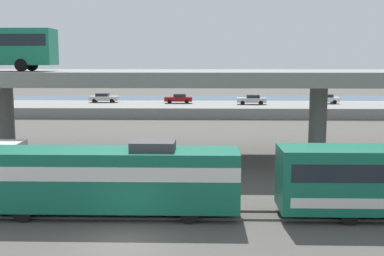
# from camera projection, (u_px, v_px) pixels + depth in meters

# --- Properties ---
(ground_plane) EXTENTS (260.00, 260.00, 0.00)m
(ground_plane) POSITION_uv_depth(u_px,v_px,m) (123.00, 242.00, 23.17)
(ground_plane) COLOR #4C4944
(rail_strip_near) EXTENTS (110.00, 0.12, 0.12)m
(rail_strip_near) POSITION_uv_depth(u_px,v_px,m) (133.00, 218.00, 26.39)
(rail_strip_near) COLOR #59544C
(rail_strip_near) RESTS_ON ground_plane
(rail_strip_far) EXTENTS (110.00, 0.12, 0.12)m
(rail_strip_far) POSITION_uv_depth(u_px,v_px,m) (137.00, 210.00, 27.85)
(rail_strip_far) COLOR #59544C
(rail_strip_far) RESTS_ON ground_plane
(train_locomotive) EXTENTS (15.16, 3.04, 4.18)m
(train_locomotive) POSITION_uv_depth(u_px,v_px,m) (97.00, 176.00, 26.88)
(train_locomotive) COLOR #14664C
(train_locomotive) RESTS_ON ground_plane
(highway_overpass) EXTENTS (96.00, 12.70, 7.62)m
(highway_overpass) POSITION_uv_depth(u_px,v_px,m) (160.00, 79.00, 42.01)
(highway_overpass) COLOR gray
(highway_overpass) RESTS_ON ground_plane
(service_truck_west) EXTENTS (6.80, 2.46, 3.04)m
(service_truck_west) POSITION_uv_depth(u_px,v_px,m) (2.00, 162.00, 33.22)
(service_truck_west) COLOR black
(service_truck_west) RESTS_ON ground_plane
(pier_parking_lot) EXTENTS (78.13, 13.84, 1.58)m
(pier_parking_lot) POSITION_uv_depth(u_px,v_px,m) (180.00, 109.00, 77.51)
(pier_parking_lot) COLOR gray
(pier_parking_lot) RESTS_ON ground_plane
(parked_car_0) EXTENTS (4.45, 1.82, 1.50)m
(parked_car_0) POSITION_uv_depth(u_px,v_px,m) (179.00, 98.00, 78.96)
(parked_car_0) COLOR maroon
(parked_car_0) RESTS_ON pier_parking_lot
(parked_car_1) EXTENTS (4.59, 1.85, 1.50)m
(parked_car_1) POSITION_uv_depth(u_px,v_px,m) (252.00, 99.00, 76.94)
(parked_car_1) COLOR #B7B7BC
(parked_car_1) RESTS_ON pier_parking_lot
(parked_car_2) EXTENTS (4.67, 1.90, 1.50)m
(parked_car_2) POSITION_uv_depth(u_px,v_px,m) (104.00, 98.00, 80.64)
(parked_car_2) COLOR #B7B7BC
(parked_car_2) RESTS_ON pier_parking_lot
(parked_car_3) EXTENTS (4.37, 1.85, 1.50)m
(parked_car_3) POSITION_uv_depth(u_px,v_px,m) (325.00, 99.00, 78.28)
(parked_car_3) COLOR silver
(parked_car_3) RESTS_ON pier_parking_lot
(harbor_water) EXTENTS (140.00, 36.00, 0.01)m
(harbor_water) POSITION_uv_depth(u_px,v_px,m) (186.00, 102.00, 100.39)
(harbor_water) COLOR #385B7A
(harbor_water) RESTS_ON ground_plane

